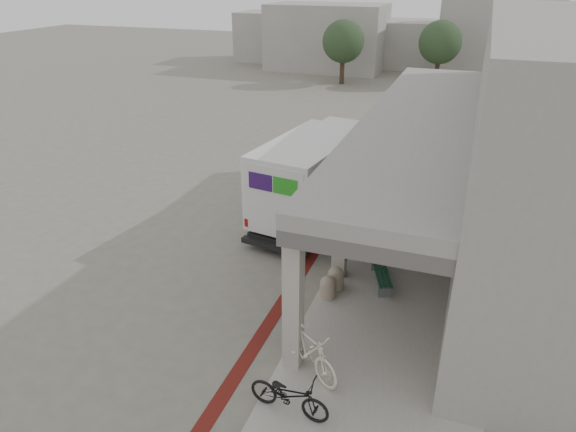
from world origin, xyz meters
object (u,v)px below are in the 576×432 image
at_px(bicycle_black, 289,395).
at_px(bicycle_cream, 308,351).
at_px(bench, 381,274).
at_px(utility_cabinet, 426,237).
at_px(fedex_truck, 320,173).

xyz_separation_m(bicycle_black, bicycle_cream, (0.00, 1.22, 0.12)).
xyz_separation_m(bench, utility_cabinet, (0.96, 2.17, 0.26)).
bearing_deg(bicycle_cream, bicycle_black, -146.02).
bearing_deg(bench, bicycle_cream, -120.79).
height_order(fedex_truck, bicycle_black, fedex_truck).
distance_m(bench, bicycle_cream, 4.18).
bearing_deg(bench, utility_cabinet, 46.85).
bearing_deg(bicycle_black, fedex_truck, 18.82).
height_order(bicycle_black, bicycle_cream, bicycle_cream).
bearing_deg(fedex_truck, bicycle_cream, -66.50).
distance_m(fedex_truck, bench, 5.13).
height_order(utility_cabinet, bicycle_cream, bicycle_cream).
xyz_separation_m(fedex_truck, bench, (3.03, -3.95, -1.23)).
relative_size(fedex_truck, bench, 4.36).
xyz_separation_m(utility_cabinet, bicycle_cream, (-1.80, -6.26, 0.03)).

